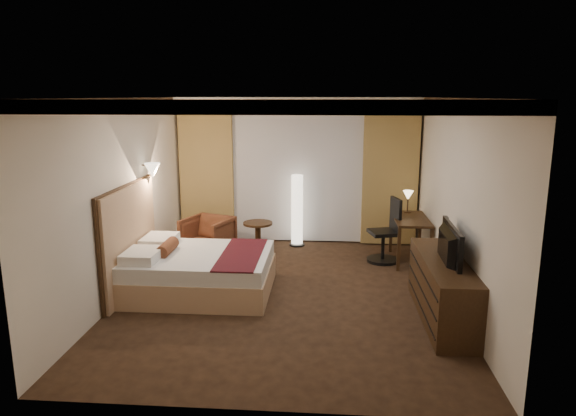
# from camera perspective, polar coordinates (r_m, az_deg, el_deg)

# --- Properties ---
(floor) EXTENTS (4.50, 5.50, 0.01)m
(floor) POSITION_cam_1_polar(r_m,az_deg,el_deg) (7.32, -0.24, -9.51)
(floor) COLOR black
(floor) RESTS_ON ground
(ceiling) EXTENTS (4.50, 5.50, 0.01)m
(ceiling) POSITION_cam_1_polar(r_m,az_deg,el_deg) (6.79, -0.27, 12.14)
(ceiling) COLOR white
(ceiling) RESTS_ON back_wall
(back_wall) EXTENTS (4.50, 0.02, 2.70)m
(back_wall) POSITION_cam_1_polar(r_m,az_deg,el_deg) (9.63, 1.08, 4.16)
(back_wall) COLOR beige
(back_wall) RESTS_ON floor
(left_wall) EXTENTS (0.02, 5.50, 2.70)m
(left_wall) POSITION_cam_1_polar(r_m,az_deg,el_deg) (7.45, -17.77, 1.13)
(left_wall) COLOR beige
(left_wall) RESTS_ON floor
(right_wall) EXTENTS (0.02, 5.50, 2.70)m
(right_wall) POSITION_cam_1_polar(r_m,az_deg,el_deg) (7.11, 18.12, 0.58)
(right_wall) COLOR beige
(right_wall) RESTS_ON floor
(crown_molding) EXTENTS (4.50, 5.50, 0.12)m
(crown_molding) POSITION_cam_1_polar(r_m,az_deg,el_deg) (6.79, -0.27, 11.63)
(crown_molding) COLOR black
(crown_molding) RESTS_ON ceiling
(soffit) EXTENTS (4.50, 0.50, 0.20)m
(soffit) POSITION_cam_1_polar(r_m,az_deg,el_deg) (9.29, 1.02, 11.59)
(soffit) COLOR white
(soffit) RESTS_ON ceiling
(curtain_sheer) EXTENTS (2.48, 0.04, 2.45)m
(curtain_sheer) POSITION_cam_1_polar(r_m,az_deg,el_deg) (9.57, 1.05, 3.50)
(curtain_sheer) COLOR silver
(curtain_sheer) RESTS_ON back_wall
(curtain_left_drape) EXTENTS (1.00, 0.14, 2.45)m
(curtain_left_drape) POSITION_cam_1_polar(r_m,az_deg,el_deg) (9.76, -9.01, 3.52)
(curtain_left_drape) COLOR tan
(curtain_left_drape) RESTS_ON back_wall
(curtain_right_drape) EXTENTS (1.00, 0.14, 2.45)m
(curtain_right_drape) POSITION_cam_1_polar(r_m,az_deg,el_deg) (9.56, 11.26, 3.25)
(curtain_right_drape) COLOR tan
(curtain_right_drape) RESTS_ON back_wall
(wall_sconce) EXTENTS (0.24, 0.24, 0.24)m
(wall_sconce) POSITION_cam_1_polar(r_m,az_deg,el_deg) (8.05, -14.83, 4.06)
(wall_sconce) COLOR white
(wall_sconce) RESTS_ON left_wall
(bed) EXTENTS (1.97, 1.54, 0.58)m
(bed) POSITION_cam_1_polar(r_m,az_deg,el_deg) (7.40, -9.68, -7.07)
(bed) COLOR white
(bed) RESTS_ON floor
(headboard) EXTENTS (0.12, 1.84, 1.50)m
(headboard) POSITION_cam_1_polar(r_m,az_deg,el_deg) (7.56, -17.15, -3.35)
(headboard) COLOR tan
(headboard) RESTS_ON floor
(armchair) EXTENTS (0.94, 0.91, 0.76)m
(armchair) POSITION_cam_1_polar(r_m,az_deg,el_deg) (8.96, -8.92, -2.96)
(armchair) COLOR #523018
(armchair) RESTS_ON floor
(side_table) EXTENTS (0.51, 0.51, 0.57)m
(side_table) POSITION_cam_1_polar(r_m,az_deg,el_deg) (9.04, -3.35, -3.33)
(side_table) COLOR black
(side_table) RESTS_ON floor
(floor_lamp) EXTENTS (0.28, 0.28, 1.34)m
(floor_lamp) POSITION_cam_1_polar(r_m,az_deg,el_deg) (9.41, 1.01, -0.25)
(floor_lamp) COLOR white
(floor_lamp) RESTS_ON floor
(desk) EXTENTS (0.55, 1.13, 0.75)m
(desk) POSITION_cam_1_polar(r_m,az_deg,el_deg) (8.82, 13.38, -3.44)
(desk) COLOR black
(desk) RESTS_ON floor
(desk_lamp) EXTENTS (0.18, 0.18, 0.34)m
(desk_lamp) POSITION_cam_1_polar(r_m,az_deg,el_deg) (9.09, 13.16, 0.58)
(desk_lamp) COLOR #FFD899
(desk_lamp) RESTS_ON desk
(office_chair) EXTENTS (0.64, 0.64, 1.09)m
(office_chair) POSITION_cam_1_polar(r_m,az_deg,el_deg) (8.67, 10.57, -2.44)
(office_chair) COLOR black
(office_chair) RESTS_ON floor
(dresser) EXTENTS (0.50, 1.97, 0.76)m
(dresser) POSITION_cam_1_polar(r_m,az_deg,el_deg) (6.72, 16.75, -8.62)
(dresser) COLOR black
(dresser) RESTS_ON floor
(television) EXTENTS (0.63, 1.06, 0.14)m
(television) POSITION_cam_1_polar(r_m,az_deg,el_deg) (6.50, 16.86, -3.00)
(television) COLOR black
(television) RESTS_ON dresser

